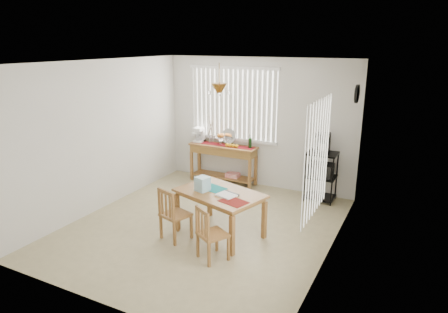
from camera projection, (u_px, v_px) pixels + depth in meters
The scene contains 10 objects.
ground at pixel (203, 226), 6.47m from camera, with size 4.00×4.50×0.01m, color tan.
room_shell at pixel (202, 124), 6.02m from camera, with size 4.20×4.70×2.70m.
sideboard at pixel (223, 155), 8.33m from camera, with size 1.45×0.41×0.81m.
sideboard_items at pixel (214, 138), 8.34m from camera, with size 1.38×0.34×0.62m.
wire_cart at pixel (321, 172), 7.40m from camera, with size 0.55×0.44×0.93m.
cart_items at pixel (323, 143), 7.26m from camera, with size 0.22×0.26×0.38m.
dining_table at pixel (220, 197), 6.06m from camera, with size 1.47×1.16×0.69m.
table_items at pixel (209, 187), 6.03m from camera, with size 0.97×0.72×0.22m.
chair_left at pixel (174, 214), 5.95m from camera, with size 0.47×0.47×0.82m.
chair_right at pixel (211, 234), 5.39m from camera, with size 0.49×0.49×0.77m.
Camera 1 is at (2.98, -5.11, 2.88)m, focal length 32.00 mm.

